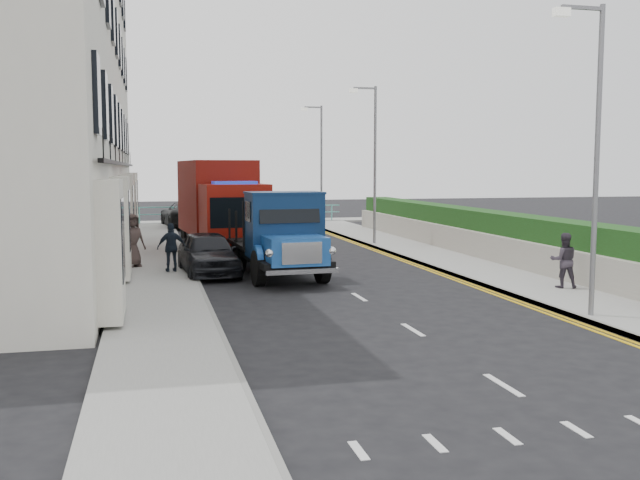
{
  "coord_description": "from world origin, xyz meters",
  "views": [
    {
      "loc": [
        -5.43,
        -16.06,
        3.44
      ],
      "look_at": [
        -0.69,
        3.61,
        1.4
      ],
      "focal_mm": 40.0,
      "sensor_mm": 36.0,
      "label": 1
    }
  ],
  "objects_px": {
    "lamp_far": "(319,158)",
    "bedford_lorry": "(283,240)",
    "lamp_near": "(593,143)",
    "red_lorry": "(220,204)",
    "lamp_mid": "(372,155)",
    "parked_car_front": "(208,253)"
  },
  "relations": [
    {
      "from": "lamp_far",
      "to": "bedford_lorry",
      "type": "height_order",
      "value": "lamp_far"
    },
    {
      "from": "lamp_near",
      "to": "bedford_lorry",
      "type": "xyz_separation_m",
      "value": [
        -5.61,
        7.41,
        -2.76
      ]
    },
    {
      "from": "lamp_near",
      "to": "lamp_far",
      "type": "xyz_separation_m",
      "value": [
        0.0,
        26.0,
        0.0
      ]
    },
    {
      "from": "bedford_lorry",
      "to": "lamp_near",
      "type": "bearing_deg",
      "value": -56.14
    },
    {
      "from": "lamp_far",
      "to": "red_lorry",
      "type": "distance_m",
      "value": 13.15
    },
    {
      "from": "lamp_near",
      "to": "lamp_mid",
      "type": "xyz_separation_m",
      "value": [
        0.0,
        16.0,
        0.0
      ]
    },
    {
      "from": "lamp_near",
      "to": "parked_car_front",
      "type": "relative_size",
      "value": 1.68
    },
    {
      "from": "lamp_far",
      "to": "red_lorry",
      "type": "xyz_separation_m",
      "value": [
        -6.8,
        -11.08,
        -2.0
      ]
    },
    {
      "from": "lamp_far",
      "to": "bedford_lorry",
      "type": "xyz_separation_m",
      "value": [
        -5.61,
        -18.59,
        -2.76
      ]
    },
    {
      "from": "lamp_near",
      "to": "red_lorry",
      "type": "bearing_deg",
      "value": 114.5
    },
    {
      "from": "bedford_lorry",
      "to": "parked_car_front",
      "type": "height_order",
      "value": "bedford_lorry"
    },
    {
      "from": "lamp_mid",
      "to": "bedford_lorry",
      "type": "distance_m",
      "value": 10.63
    },
    {
      "from": "lamp_near",
      "to": "red_lorry",
      "type": "height_order",
      "value": "lamp_near"
    },
    {
      "from": "parked_car_front",
      "to": "bedford_lorry",
      "type": "bearing_deg",
      "value": -40.49
    },
    {
      "from": "lamp_near",
      "to": "bedford_lorry",
      "type": "relative_size",
      "value": 1.21
    },
    {
      "from": "lamp_mid",
      "to": "lamp_far",
      "type": "height_order",
      "value": "same"
    },
    {
      "from": "lamp_far",
      "to": "bedford_lorry",
      "type": "distance_m",
      "value": 19.61
    },
    {
      "from": "lamp_far",
      "to": "parked_car_front",
      "type": "height_order",
      "value": "lamp_far"
    },
    {
      "from": "bedford_lorry",
      "to": "red_lorry",
      "type": "height_order",
      "value": "red_lorry"
    },
    {
      "from": "bedford_lorry",
      "to": "parked_car_front",
      "type": "relative_size",
      "value": 1.39
    },
    {
      "from": "lamp_near",
      "to": "lamp_mid",
      "type": "relative_size",
      "value": 1.0
    },
    {
      "from": "lamp_near",
      "to": "red_lorry",
      "type": "distance_m",
      "value": 16.52
    }
  ]
}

